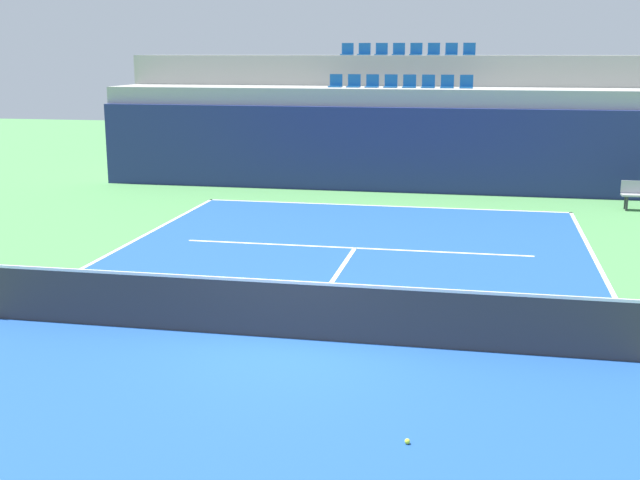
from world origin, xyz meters
The scene contains 12 objects.
ground_plane centered at (0.00, 0.00, 0.00)m, with size 80.00×80.00×0.00m, color #4C8C4C.
court_surface centered at (0.00, 0.00, 0.01)m, with size 11.00×24.00×0.01m, color #1E4C99.
baseline_far centered at (0.00, 11.95, 0.01)m, with size 11.00×0.10×0.00m, color white.
service_line_far centered at (0.00, 6.40, 0.01)m, with size 8.26×0.10×0.00m, color white.
centre_service_line centered at (0.00, 3.20, 0.01)m, with size 0.10×6.40×0.00m, color white.
back_wall centered at (0.00, 14.66, 1.39)m, with size 20.27×0.30×2.78m, color navy.
stands_tier_lower centered at (0.00, 16.01, 1.68)m, with size 20.27×2.40×3.36m, color #9E9E99.
stands_tier_upper centered at (0.00, 18.41, 2.22)m, with size 20.27×2.40×4.43m, color #9E9E99.
seating_row_lower centered at (0.00, 16.10, 3.48)m, with size 4.90×0.44×0.44m.
seating_row_upper centered at (0.00, 18.50, 4.56)m, with size 4.90×0.44×0.44m.
tennis_net centered at (0.00, 0.00, 0.51)m, with size 11.08×0.08×1.07m.
tennis_ball_0 centered at (2.15, -3.31, 0.04)m, with size 0.07×0.07×0.07m, color #CCE033.
Camera 1 is at (2.88, -12.25, 4.54)m, focal length 46.02 mm.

